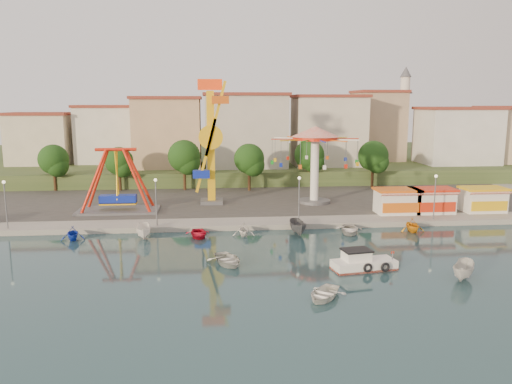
{
  "coord_description": "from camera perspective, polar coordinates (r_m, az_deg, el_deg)",
  "views": [
    {
      "loc": [
        -1.95,
        -41.84,
        14.01
      ],
      "look_at": [
        3.18,
        14.0,
        4.0
      ],
      "focal_mm": 35.0,
      "sensor_mm": 36.0,
      "label": 1
    }
  ],
  "objects": [
    {
      "name": "lamp_post_1",
      "position": [
        56.24,
        -11.33,
        -1.26
      ],
      "size": [
        0.14,
        0.14,
        5.0
      ],
      "primitive_type": "cylinder",
      "color": "#59595E",
      "rests_on": "quay_deck"
    },
    {
      "name": "rowboat_b",
      "position": [
        37.25,
        7.73,
        -11.43
      ],
      "size": [
        4.26,
        4.53,
        0.76
      ],
      "primitive_type": "imported",
      "rotation": [
        0.0,
        0.0,
        -0.61
      ],
      "color": "white",
      "rests_on": "ground"
    },
    {
      "name": "lamp_post_2",
      "position": [
        56.8,
        4.94,
        -0.99
      ],
      "size": [
        0.14,
        0.14,
        5.0
      ],
      "primitive_type": "cylinder",
      "color": "#59595E",
      "rests_on": "quay_deck"
    },
    {
      "name": "building_4",
      "position": [
        96.58,
        7.37,
        6.24
      ],
      "size": [
        10.75,
        9.23,
        9.24
      ],
      "primitive_type": "cube",
      "color": "beige",
      "rests_on": "hill_terrace"
    },
    {
      "name": "hill_terrace",
      "position": [
        109.58,
        -4.21,
        3.54
      ],
      "size": [
        200.0,
        60.0,
        3.0
      ],
      "primitive_type": "cube",
      "color": "#384C26",
      "rests_on": "ground"
    },
    {
      "name": "lamp_post_0",
      "position": [
        60.11,
        -26.68,
        -1.43
      ],
      "size": [
        0.14,
        0.14,
        5.0
      ],
      "primitive_type": "cylinder",
      "color": "#59595E",
      "rests_on": "quay_deck"
    },
    {
      "name": "rowboat_a",
      "position": [
        44.36,
        -3.26,
        -7.73
      ],
      "size": [
        4.13,
        4.85,
        0.85
      ],
      "primitive_type": "imported",
      "rotation": [
        0.0,
        0.0,
        0.33
      ],
      "color": "silver",
      "rests_on": "ground"
    },
    {
      "name": "building_6",
      "position": [
        101.78,
        21.84,
        6.68
      ],
      "size": [
        8.23,
        8.98,
        12.36
      ],
      "primitive_type": "cube",
      "color": "silver",
      "rests_on": "hill_terrace"
    },
    {
      "name": "tree_1",
      "position": [
        79.82,
        -15.39,
        3.42
      ],
      "size": [
        4.35,
        4.35,
        6.8
      ],
      "color": "#382314",
      "rests_on": "quay_deck"
    },
    {
      "name": "moored_boat_7",
      "position": [
        57.7,
        17.44,
        -3.6
      ],
      "size": [
        2.59,
        3.0,
        1.57
      ],
      "primitive_type": "imported",
      "rotation": [
        0.0,
        0.0,
        -0.01
      ],
      "color": "orange",
      "rests_on": "ground"
    },
    {
      "name": "ground",
      "position": [
        44.17,
        -2.48,
        -8.38
      ],
      "size": [
        200.0,
        200.0,
        0.0
      ],
      "primitive_type": "plane",
      "color": "#152F39",
      "rests_on": "ground"
    },
    {
      "name": "building_1",
      "position": [
        95.45,
        -17.04,
        5.66
      ],
      "size": [
        12.33,
        9.01,
        8.63
      ],
      "primitive_type": "cube",
      "color": "silver",
      "rests_on": "hill_terrace"
    },
    {
      "name": "tree_0",
      "position": [
        82.85,
        -22.14,
        3.46
      ],
      "size": [
        4.6,
        4.6,
        7.19
      ],
      "color": "#382314",
      "rests_on": "quay_deck"
    },
    {
      "name": "pirate_ship_ride",
      "position": [
        64.33,
        -15.57,
        1.15
      ],
      "size": [
        10.0,
        5.0,
        8.0
      ],
      "color": "#59595E",
      "rests_on": "quay_deck"
    },
    {
      "name": "moored_boat_1",
      "position": [
        55.22,
        -20.22,
        -4.43
      ],
      "size": [
        2.94,
        3.23,
        1.46
      ],
      "primitive_type": "imported",
      "rotation": [
        0.0,
        0.0,
        0.22
      ],
      "color": "#1531B9",
      "rests_on": "ground"
    },
    {
      "name": "tree_5",
      "position": [
        82.03,
        13.25,
        4.04
      ],
      "size": [
        4.83,
        4.83,
        7.54
      ],
      "color": "#382314",
      "rests_on": "quay_deck"
    },
    {
      "name": "moored_boat_2",
      "position": [
        53.79,
        -12.71,
        -4.41
      ],
      "size": [
        1.9,
        4.0,
        1.49
      ],
      "primitive_type": "imported",
      "rotation": [
        0.0,
        0.0,
        0.12
      ],
      "color": "white",
      "rests_on": "ground"
    },
    {
      "name": "tree_4",
      "position": [
        81.21,
        6.12,
        4.22
      ],
      "size": [
        4.86,
        4.86,
        7.6
      ],
      "color": "#382314",
      "rests_on": "quay_deck"
    },
    {
      "name": "skiff",
      "position": [
        43.79,
        22.66,
        -8.32
      ],
      "size": [
        3.48,
        3.97,
        1.49
      ],
      "primitive_type": "imported",
      "rotation": [
        0.0,
        0.0,
        -0.64
      ],
      "color": "silver",
      "rests_on": "ground"
    },
    {
      "name": "moored_boat_5",
      "position": [
        54.11,
        4.84,
        -4.05
      ],
      "size": [
        1.69,
        4.19,
        1.6
      ],
      "primitive_type": "imported",
      "rotation": [
        0.0,
        0.0,
        0.03
      ],
      "color": "#515155",
      "rests_on": "ground"
    },
    {
      "name": "cabin_motorboat",
      "position": [
        43.94,
        12.05,
        -8.0
      ],
      "size": [
        5.69,
        2.94,
        1.91
      ],
      "rotation": [
        0.0,
        0.0,
        0.17
      ],
      "color": "white",
      "rests_on": "ground"
    },
    {
      "name": "lamp_post_3",
      "position": [
        61.64,
        19.74,
        -0.67
      ],
      "size": [
        0.14,
        0.14,
        5.0
      ],
      "primitive_type": "cylinder",
      "color": "#59595E",
      "rests_on": "quay_deck"
    },
    {
      "name": "moored_boat_3",
      "position": [
        53.43,
        -6.61,
        -4.74
      ],
      "size": [
        2.9,
        3.82,
        0.74
      ],
      "primitive_type": "imported",
      "rotation": [
        0.0,
        0.0,
        0.1
      ],
      "color": "red",
      "rests_on": "ground"
    },
    {
      "name": "booth_right",
      "position": [
        68.5,
        24.52,
        -0.76
      ],
      "size": [
        5.4,
        3.78,
        3.08
      ],
      "color": "white",
      "rests_on": "quay_deck"
    },
    {
      "name": "kamikaze_tower",
      "position": [
        66.61,
        -5.06,
        5.42
      ],
      "size": [
        4.02,
        3.1,
        16.5
      ],
      "color": "#59595E",
      "rests_on": "quay_deck"
    },
    {
      "name": "building_5",
      "position": [
        98.51,
        15.25,
        6.62
      ],
      "size": [
        12.77,
        10.96,
        11.21
      ],
      "primitive_type": "cube",
      "color": "tan",
      "rests_on": "hill_terrace"
    },
    {
      "name": "building_7",
      "position": [
        111.96,
        26.09,
        5.7
      ],
      "size": [
        11.59,
        10.93,
        8.76
      ],
      "primitive_type": "cube",
      "color": "beige",
      "rests_on": "hill_terrace"
    },
    {
      "name": "building_2",
      "position": [
        94.16,
        -9.1,
        6.71
      ],
      "size": [
        11.95,
        9.28,
        11.23
      ],
      "primitive_type": "cube",
      "color": "tan",
      "rests_on": "hill_terrace"
    },
    {
      "name": "moored_boat_6",
      "position": [
        55.46,
        10.63,
        -4.24
      ],
      "size": [
        3.79,
        4.66,
        0.85
      ],
      "primitive_type": "imported",
      "rotation": [
        0.0,
        0.0,
        -0.23
      ],
      "color": "beige",
      "rests_on": "ground"
    },
    {
      "name": "tree_2",
      "position": [
        78.18,
        -8.22,
        4.07
      ],
      "size": [
        5.02,
        5.02,
        7.85
      ],
      "color": "#382314",
      "rests_on": "quay_deck"
    },
    {
      "name": "wave_swinger",
      "position": [
        67.56,
        6.77,
        5.11
      ],
      "size": [
        11.6,
        11.6,
        10.4
      ],
      "color": "#59595E",
      "rests_on": "quay_deck"
    },
    {
      "name": "minaret",
      "position": [
        103.09,
        16.55,
        8.89
      ],
      "size": [
        2.8,
        2.8,
        18.0
      ],
      "color": "silver",
      "rests_on": "hill_terrace"
    },
    {
      "name": "quay_deck",
      "position": [
        104.76,
        -4.15,
        2.57
      ],
      "size": [
        200.0,
        100.0,
        0.6
      ],
      "primitive_type": "cube",
      "color": "#9E998E",
      "rests_on": "ground"
    },
    {
      "name": "booth_left",
      "position": [
        63.73,
        15.79,
        -0.98
      ],
      "size": [
        5.4,
        3.78,
        3.08
      ],
      "color": "white",
      "rests_on": "quay_deck"
    },
    {
      "name": "moored_boat_4",
      "position": [
        53.43,
        -1.41,
        -4.28
      ],
      "size": [
        2.5,
        2.86,
        1.44
      ],
      "primitive_type": "imported",
      "rotation": [
        0.0,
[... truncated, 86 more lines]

